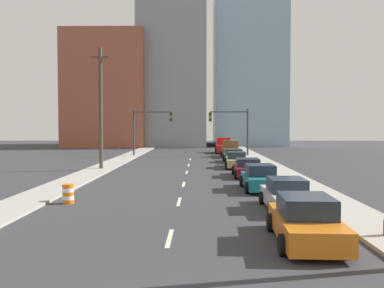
{
  "coord_description": "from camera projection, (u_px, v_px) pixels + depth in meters",
  "views": [
    {
      "loc": [
        1.0,
        -6.3,
        3.84
      ],
      "look_at": [
        0.39,
        31.02,
        2.2
      ],
      "focal_mm": 40.0,
      "sensor_mm": 36.0,
      "label": 1
    }
  ],
  "objects": [
    {
      "name": "building_glass_right",
      "position": [
        247.0,
        67.0,
        85.18
      ],
      "size": [
        13.0,
        20.0,
        30.99
      ],
      "color": "#8CADC6",
      "rests_on": "ground"
    },
    {
      "name": "utility_pole_left_mid",
      "position": [
        101.0,
        108.0,
        36.45
      ],
      "size": [
        1.6,
        0.32,
        10.42
      ],
      "color": "#473D33",
      "rests_on": "ground"
    },
    {
      "name": "pickup_truck_red",
      "position": [
        224.0,
        147.0,
        59.12
      ],
      "size": [
        2.46,
        5.61,
        2.11
      ],
      "rotation": [
        0.0,
        0.0,
        -0.02
      ],
      "color": "red",
      "rests_on": "ground"
    },
    {
      "name": "sedan_maroon",
      "position": [
        248.0,
        168.0,
        31.92
      ],
      "size": [
        2.23,
        4.65,
        1.36
      ],
      "rotation": [
        0.0,
        0.0,
        -0.01
      ],
      "color": "maroon",
      "rests_on": "ground"
    },
    {
      "name": "lane_stripe_at_28m",
      "position": [
        187.0,
        172.0,
        34.82
      ],
      "size": [
        0.16,
        2.4,
        0.01
      ],
      "primitive_type": "cube",
      "color": "beige",
      "rests_on": "ground"
    },
    {
      "name": "sedan_teal",
      "position": [
        260.0,
        178.0,
        25.36
      ],
      "size": [
        2.14,
        4.53,
        1.51
      ],
      "rotation": [
        0.0,
        0.0,
        0.01
      ],
      "color": "#196B75",
      "rests_on": "ground"
    },
    {
      "name": "lane_stripe_at_21m",
      "position": [
        184.0,
        184.0,
        27.8
      ],
      "size": [
        0.16,
        2.4,
        0.01
      ],
      "primitive_type": "cube",
      "color": "beige",
      "rests_on": "ground"
    },
    {
      "name": "traffic_signal_right",
      "position": [
        236.0,
        125.0,
        52.52
      ],
      "size": [
        4.91,
        0.35,
        5.89
      ],
      "color": "#38383D",
      "rests_on": "ground"
    },
    {
      "name": "pickup_truck_brown",
      "position": [
        231.0,
        150.0,
        51.5
      ],
      "size": [
        2.46,
        5.35,
        1.98
      ],
      "rotation": [
        0.0,
        0.0,
        0.04
      ],
      "color": "brown",
      "rests_on": "ground"
    },
    {
      "name": "sidewalk_left",
      "position": [
        134.0,
        154.0,
        56.29
      ],
      "size": [
        2.36,
        99.49,
        0.14
      ],
      "color": "#9E9B93",
      "rests_on": "ground"
    },
    {
      "name": "lane_stripe_at_15m",
      "position": [
        179.0,
        202.0,
        21.47
      ],
      "size": [
        0.16,
        2.4,
        0.01
      ],
      "primitive_type": "cube",
      "color": "beige",
      "rests_on": "ground"
    },
    {
      "name": "lane_stripe_at_8m",
      "position": [
        170.0,
        238.0,
        14.53
      ],
      "size": [
        0.16,
        2.4,
        0.01
      ],
      "primitive_type": "cube",
      "color": "beige",
      "rests_on": "ground"
    },
    {
      "name": "sidewalk_right",
      "position": [
        249.0,
        154.0,
        56.04
      ],
      "size": [
        2.36,
        99.49,
        0.14
      ],
      "color": "#9E9B93",
      "rests_on": "ground"
    },
    {
      "name": "sedan_green",
      "position": [
        234.0,
        156.0,
        44.51
      ],
      "size": [
        2.16,
        4.52,
        1.35
      ],
      "rotation": [
        0.0,
        0.0,
        0.02
      ],
      "color": "#1E6033",
      "rests_on": "ground"
    },
    {
      "name": "traffic_signal_left",
      "position": [
        146.0,
        125.0,
        52.71
      ],
      "size": [
        4.91,
        0.35,
        5.89
      ],
      "color": "#38383D",
      "rests_on": "ground"
    },
    {
      "name": "sedan_tan",
      "position": [
        236.0,
        160.0,
        38.57
      ],
      "size": [
        2.2,
        4.77,
        1.45
      ],
      "rotation": [
        0.0,
        0.0,
        -0.04
      ],
      "color": "tan",
      "rests_on": "ground"
    },
    {
      "name": "lane_stripe_at_42m",
      "position": [
        190.0,
        159.0,
        48.09
      ],
      "size": [
        0.16,
        2.4,
        0.01
      ],
      "primitive_type": "cube",
      "color": "beige",
      "rests_on": "ground"
    },
    {
      "name": "lane_stripe_at_35m",
      "position": [
        189.0,
        165.0,
        41.03
      ],
      "size": [
        0.16,
        2.4,
        0.01
      ],
      "primitive_type": "cube",
      "color": "beige",
      "rests_on": "ground"
    },
    {
      "name": "sedan_silver",
      "position": [
        287.0,
        195.0,
        19.44
      ],
      "size": [
        2.08,
        4.36,
        1.43
      ],
      "rotation": [
        0.0,
        0.0,
        -0.0
      ],
      "color": "#B2B2BC",
      "rests_on": "ground"
    },
    {
      "name": "sedan_orange",
      "position": [
        306.0,
        221.0,
        13.95
      ],
      "size": [
        2.29,
        4.79,
        1.54
      ],
      "rotation": [
        0.0,
        0.0,
        -0.04
      ],
      "color": "orange",
      "rests_on": "ground"
    },
    {
      "name": "building_brick_left",
      "position": [
        111.0,
        91.0,
        77.86
      ],
      "size": [
        14.0,
        16.0,
        20.01
      ],
      "color": "#9E513D",
      "rests_on": "ground"
    },
    {
      "name": "traffic_barrel",
      "position": [
        68.0,
        194.0,
        20.96
      ],
      "size": [
        0.56,
        0.56,
        0.95
      ],
      "color": "orange",
      "rests_on": "ground"
    },
    {
      "name": "building_office_center",
      "position": [
        174.0,
        67.0,
        81.45
      ],
      "size": [
        12.0,
        20.0,
        29.91
      ],
      "color": "gray",
      "rests_on": "ground"
    }
  ]
}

